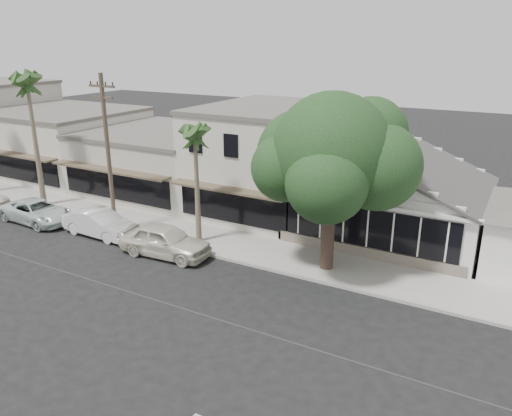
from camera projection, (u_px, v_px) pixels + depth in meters
The scene contains 13 objects.
ground at pixel (186, 310), 20.73m from camera, with size 140.00×140.00×0.00m, color black.
sidewalk_north at pixel (147, 225), 29.98m from camera, with size 90.00×3.50×0.15m, color #9E9991.
corner_shop at pixel (391, 191), 27.90m from camera, with size 10.40×8.60×5.10m.
row_building_near at pixel (272, 160), 32.24m from camera, with size 8.00×10.00×6.50m, color silver.
row_building_midnear at pixel (164, 162), 36.76m from camera, with size 10.00×10.00×4.20m, color beige.
row_building_midfar at pixel (64, 143), 41.48m from camera, with size 11.00×10.00×5.00m, color silver.
utility_pole at pixel (108, 151), 27.65m from camera, with size 1.80×0.24×9.00m.
car_0 at pixel (165, 240), 25.69m from camera, with size 1.98×4.92×1.68m, color beige.
car_1 at pixel (100, 223), 28.33m from camera, with size 1.59×4.57×1.50m, color silver.
car_2 at pixel (37, 211), 30.45m from camera, with size 2.29×4.96×1.38m, color silver.
shade_tree at pixel (332, 155), 22.72m from camera, with size 7.73×6.99×8.58m.
palm_east at pixel (195, 136), 25.60m from camera, with size 2.67×2.67×6.94m.
palm_mid at pixel (27, 85), 30.99m from camera, with size 2.80×2.80×9.22m.
Camera 1 is at (11.44, -14.54, 10.67)m, focal length 35.00 mm.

